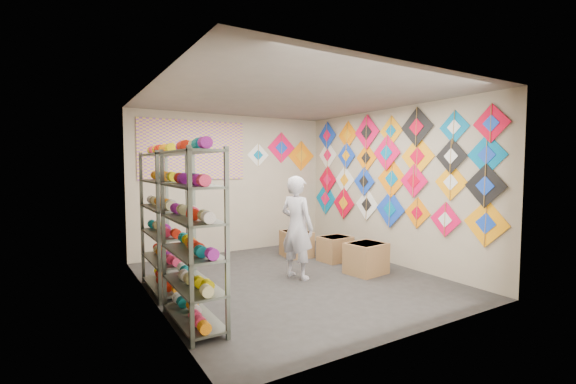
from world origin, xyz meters
TOP-DOWN VIEW (x-y plane):
  - ground at (0.00, 0.00)m, footprint 4.50×4.50m
  - room_walls at (0.00, 0.00)m, footprint 4.50×4.50m
  - shelf_rack_front at (-1.78, -0.85)m, footprint 0.40×1.10m
  - shelf_rack_back at (-1.78, 0.45)m, footprint 0.40×1.10m
  - string_spools at (-1.78, -0.20)m, footprint 0.12×2.36m
  - kite_wall_display at (1.98, 0.05)m, footprint 0.06×4.33m
  - back_wall_kites at (1.18, 2.24)m, footprint 1.62×0.02m
  - poster at (-0.80, 2.23)m, footprint 2.00×0.01m
  - shopkeeper at (0.10, 0.03)m, footprint 0.80×0.73m
  - carton_a at (1.17, -0.33)m, footprint 0.65×0.56m
  - carton_b at (1.25, 0.57)m, footprint 0.57×0.48m
  - carton_c at (0.84, 1.22)m, footprint 0.56×0.61m

SIDE VIEW (x-z plane):
  - ground at x=0.00m, z-range 0.00..0.00m
  - carton_b at x=1.25m, z-range 0.00..0.44m
  - carton_c at x=0.84m, z-range 0.00..0.48m
  - carton_a at x=1.17m, z-range 0.00..0.49m
  - shopkeeper at x=0.10m, z-range 0.00..1.56m
  - shelf_rack_front at x=-1.78m, z-range 0.00..1.90m
  - shelf_rack_back at x=-1.78m, z-range 0.00..1.90m
  - string_spools at x=-1.78m, z-range 0.99..1.11m
  - kite_wall_display at x=1.98m, z-range 0.59..2.66m
  - room_walls at x=0.00m, z-range -0.61..3.89m
  - back_wall_kites at x=1.18m, z-range 1.58..2.40m
  - poster at x=-0.80m, z-range 1.45..2.55m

